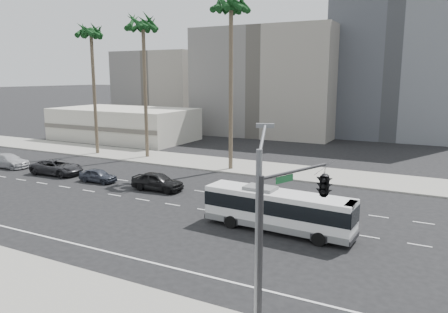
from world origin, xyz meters
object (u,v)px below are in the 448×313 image
Objects in this scene: car_d at (8,161)px; palm_far at (91,35)px; car_c at (57,167)px; car_a at (157,181)px; traffic_signal at (318,191)px; car_b at (98,175)px; palm_near at (231,9)px; palm_mid at (143,28)px; city_bus at (278,209)px; streetlight_corner at (259,232)px.

palm_far reaches higher than car_d.
car_c is 7.65m from car_d.
traffic_signal is (18.24, -14.18, 4.84)m from car_a.
traffic_signal reaches higher than car_b.
palm_far is at bearing 166.07° from traffic_signal.
car_a is at bearing 163.29° from traffic_signal.
car_d is (-13.74, 0.44, 0.10)m from car_b.
car_a is at bearing -94.80° from car_d.
car_a is 0.26× the size of palm_near.
car_b is 0.22× the size of palm_mid.
car_c is 0.84× the size of traffic_signal.
streetlight_corner is at bearing -69.84° from city_bus.
streetlight_corner reaches higher than car_d.
palm_near is at bearing -69.40° from car_d.
palm_mid reaches higher than car_b.
streetlight_corner is (23.70, -16.48, 3.91)m from car_b.
palm_near is at bearing 129.12° from city_bus.
city_bus is 32.27m from palm_mid.
car_b is at bearing 172.05° from traffic_signal.
car_c is (-26.14, 5.01, -0.72)m from city_bus.
car_a reaches higher than car_d.
city_bus reaches higher than car_b.
car_b is 0.21× the size of palm_near.
streetlight_corner is 0.47× the size of palm_mid.
city_bus is 1.93× the size of car_d.
car_c is 18.59m from palm_far.
car_b is 29.13m from streetlight_corner.
palm_near is at bearing -12.69° from car_a.
traffic_signal is (25.13, -13.99, 5.00)m from car_b.
traffic_signal is (5.08, -9.45, 4.15)m from city_bus.
streetlight_corner is 33.41m from palm_near.
car_a is at bearing 116.18° from streetlight_corner.
palm_near reaches higher than streetlight_corner.
traffic_signal reaches higher than city_bus.
palm_mid is (-23.59, 16.86, 14.17)m from city_bus.
palm_near is (14.97, 10.38, 16.01)m from car_c.
streetlight_corner reaches higher than city_bus.
palm_near reaches higher than car_c.
car_b is 0.23× the size of palm_far.
car_c is 34.75m from traffic_signal.
palm_far is at bearing 55.86° from car_a.
palm_mid reaches higher than car_d.
streetlight_corner is 3.08m from traffic_signal.
car_b is (-6.89, -0.19, -0.16)m from car_a.
car_a is 23.61m from traffic_signal.
car_a is at bearing -94.67° from car_c.
city_bus is 0.61× the size of palm_far.
palm_mid is at bearing 173.24° from palm_near.
car_c is at bearing -102.15° from palm_mid.
car_c is 0.31× the size of palm_near.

